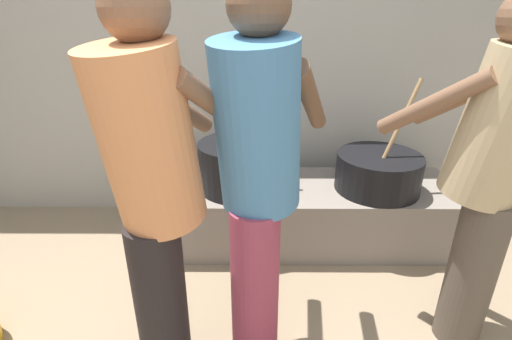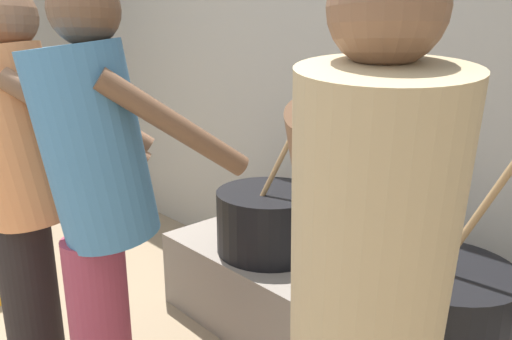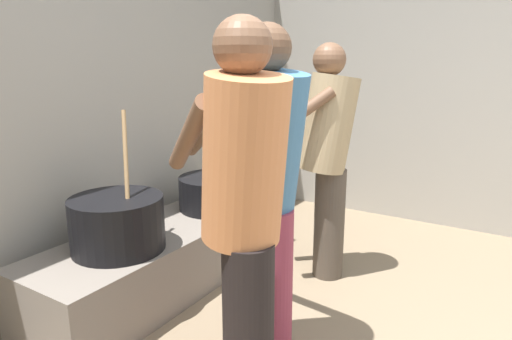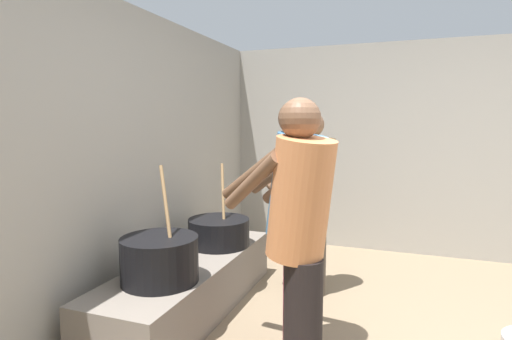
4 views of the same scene
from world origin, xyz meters
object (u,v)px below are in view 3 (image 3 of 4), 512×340
at_px(cook_in_orange_shirt, 244,205).
at_px(cooking_pot_secondary, 118,223).
at_px(cooking_pot_main, 216,192).
at_px(cook_in_blue_shirt, 267,179).
at_px(cook_in_tan_shirt, 327,149).

bearing_deg(cook_in_orange_shirt, cooking_pot_secondary, 76.30).
distance_m(cooking_pot_main, cook_in_orange_shirt, 1.52).
distance_m(cooking_pot_main, cook_in_blue_shirt, 1.20).
relative_size(cooking_pot_main, cook_in_orange_shirt, 0.44).
height_order(cook_in_blue_shirt, cook_in_orange_shirt, cook_in_blue_shirt).
distance_m(cooking_pot_secondary, cook_in_orange_shirt, 1.08).
bearing_deg(cook_in_orange_shirt, cook_in_tan_shirt, 9.76).
xyz_separation_m(cooking_pot_main, cooking_pot_secondary, (-0.86, 0.02, 0.03)).
distance_m(cooking_pot_main, cook_in_tan_shirt, 0.85).
height_order(cooking_pot_secondary, cook_in_blue_shirt, cook_in_blue_shirt).
distance_m(cooking_pot_secondary, cook_in_blue_shirt, 0.95).
xyz_separation_m(cooking_pot_secondary, cook_in_tan_shirt, (1.04, -0.77, 0.32)).
bearing_deg(cook_in_tan_shirt, cooking_pot_secondary, 143.57).
height_order(cooking_pot_main, cooking_pot_secondary, cooking_pot_secondary).
bearing_deg(cooking_pot_secondary, cook_in_orange_shirt, -103.70).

